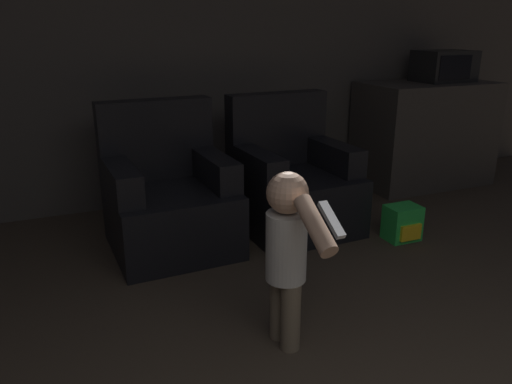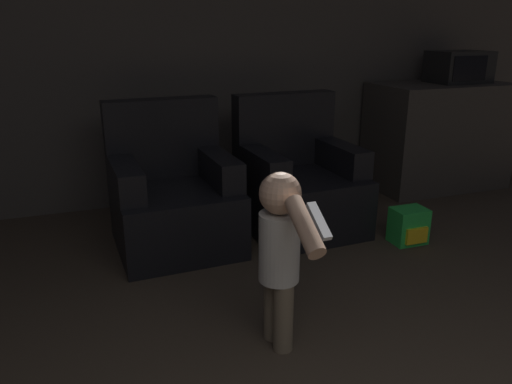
{
  "view_description": "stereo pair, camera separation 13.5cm",
  "coord_description": "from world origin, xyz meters",
  "px_view_note": "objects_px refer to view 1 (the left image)",
  "views": [
    {
      "loc": [
        -0.76,
        0.44,
        1.44
      ],
      "look_at": [
        0.28,
        2.89,
        0.55
      ],
      "focal_mm": 35.0,
      "sensor_mm": 36.0,
      "label": 1
    },
    {
      "loc": [
        -0.63,
        0.39,
        1.44
      ],
      "look_at": [
        0.28,
        2.89,
        0.55
      ],
      "focal_mm": 35.0,
      "sensor_mm": 36.0,
      "label": 2
    }
  ],
  "objects_px": {
    "armchair_left": "(169,199)",
    "person_toddler": "(287,247)",
    "toy_backpack": "(402,223)",
    "armchair_right": "(292,183)",
    "microwave": "(444,66)"
  },
  "relations": [
    {
      "from": "toy_backpack",
      "to": "armchair_right",
      "type": "bearing_deg",
      "value": 138.43
    },
    {
      "from": "armchair_left",
      "to": "microwave",
      "type": "height_order",
      "value": "microwave"
    },
    {
      "from": "armchair_right",
      "to": "armchair_left",
      "type": "bearing_deg",
      "value": 177.55
    },
    {
      "from": "armchair_left",
      "to": "armchair_right",
      "type": "height_order",
      "value": "same"
    },
    {
      "from": "armchair_right",
      "to": "microwave",
      "type": "xyz_separation_m",
      "value": [
        1.79,
        0.51,
        0.76
      ]
    },
    {
      "from": "armchair_left",
      "to": "toy_backpack",
      "type": "relative_size",
      "value": 3.9
    },
    {
      "from": "armchair_left",
      "to": "toy_backpack",
      "type": "bearing_deg",
      "value": -21.54
    },
    {
      "from": "armchair_right",
      "to": "toy_backpack",
      "type": "distance_m",
      "value": 0.84
    },
    {
      "from": "armchair_left",
      "to": "person_toddler",
      "type": "distance_m",
      "value": 1.35
    },
    {
      "from": "person_toddler",
      "to": "microwave",
      "type": "distance_m",
      "value": 3.14
    },
    {
      "from": "person_toddler",
      "to": "microwave",
      "type": "bearing_deg",
      "value": -58.05
    },
    {
      "from": "toy_backpack",
      "to": "microwave",
      "type": "relative_size",
      "value": 0.49
    },
    {
      "from": "armchair_right",
      "to": "person_toddler",
      "type": "bearing_deg",
      "value": -120.06
    },
    {
      "from": "microwave",
      "to": "toy_backpack",
      "type": "bearing_deg",
      "value": -138.5
    },
    {
      "from": "armchair_left",
      "to": "armchair_right",
      "type": "relative_size",
      "value": 1.0
    }
  ]
}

